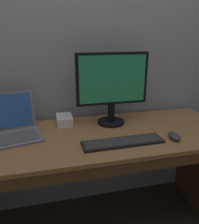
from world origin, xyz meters
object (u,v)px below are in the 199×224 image
Objects in this scene: laptop_space_gray at (12,128)px; wired_keyboard at (123,142)px; external_monitor at (112,86)px; computer_mouse at (174,136)px; external_drive_box at (64,120)px.

laptop_space_gray is 0.66m from wired_keyboard.
laptop_space_gray is at bearing 157.57° from wired_keyboard.
external_monitor reaches higher than computer_mouse.
wired_keyboard is (0.60, -0.25, -0.04)m from laptop_space_gray.
external_monitor reaches higher than external_drive_box.
external_drive_box reaches higher than wired_keyboard.
external_drive_box is at bearing 127.61° from wired_keyboard.
external_drive_box is (-0.29, 0.37, 0.02)m from wired_keyboard.
laptop_space_gray is at bearing -176.08° from external_monitor.
wired_keyboard is 2.96× the size of external_drive_box.
computer_mouse is 0.73× the size of external_drive_box.
external_drive_box is at bearing 20.79° from laptop_space_gray.
laptop_space_gray is 0.66m from external_monitor.
computer_mouse is (0.91, -0.26, -0.03)m from laptop_space_gray.
external_drive_box reaches higher than computer_mouse.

